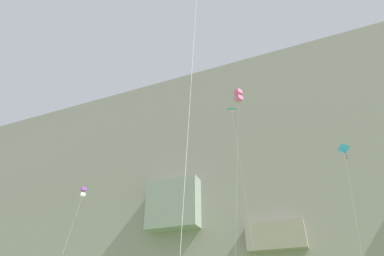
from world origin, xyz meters
TOP-DOWN VIEW (x-y plane):
  - cliff_face at (0.04, 64.68)m, footprint 180.00×24.08m
  - kite_delta_front_field at (-2.34, 39.43)m, footprint 3.20×3.05m
  - kite_diamond_high_left at (12.14, 39.19)m, footprint 3.46×5.95m
  - kite_box_far_left at (-0.64, 36.97)m, footprint 3.25×3.39m
  - kite_box_high_right at (-21.01, 29.08)m, footprint 1.71×4.74m

SIDE VIEW (x-z plane):
  - kite_box_high_right at x=-21.01m, z-range 8.23..26.10m
  - kite_diamond_high_left at x=12.14m, z-range 9.77..32.96m
  - cliff_face at x=0.04m, z-range -0.05..57.46m
  - kite_delta_front_field at x=-2.34m, z-range 15.07..47.80m
  - kite_box_far_left at x=-0.64m, z-range 16.07..50.31m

